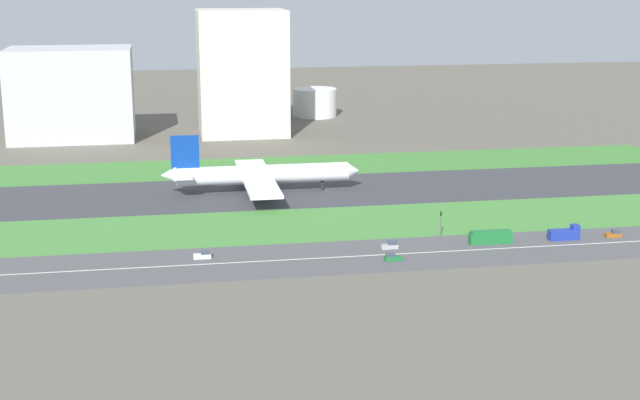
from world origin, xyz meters
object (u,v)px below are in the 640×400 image
airliner (258,174)px  fuel_tank_west (253,100)px  car_1 (393,257)px  traffic_light (441,222)px  car_3 (390,245)px  truck_0 (565,234)px  bus_0 (491,237)px  car_0 (614,234)px  fuel_tank_centre (315,103)px  terminal_building (71,94)px  car_2 (203,255)px  hangar_building (242,73)px

airliner → fuel_tank_west: (14.90, 159.00, 2.60)m
fuel_tank_west → car_1: bearing=-87.5°
airliner → traffic_light: bearing=-54.2°
traffic_light → fuel_tank_west: size_ratio=0.33×
airliner → car_3: size_ratio=14.77×
truck_0 → bus_0: truck_0 is taller
truck_0 → car_0: size_ratio=1.91×
fuel_tank_centre → terminal_building: bearing=-158.3°
truck_0 → car_3: bearing=180.0°
car_1 → bus_0: size_ratio=0.38×
airliner → car_2: airliner is taller
traffic_light → fuel_tank_west: (-28.30, 219.01, 4.54)m
truck_0 → car_0: truck_0 is taller
terminal_building → car_0: bearing=-49.1°
car_1 → car_0: same height
truck_0 → fuel_tank_centre: fuel_tank_centre is taller
terminal_building → hangar_building: bearing=0.0°
airliner → hangar_building: 116.06m
car_1 → car_3: (1.97, 10.00, 0.00)m
truck_0 → airliner: bearing=138.0°
hangar_building → fuel_tank_centre: (39.92, 45.00, -20.27)m
car_2 → car_0: size_ratio=1.00×
traffic_light → hangar_building: hangar_building is taller
terminal_building → car_3: bearing=-62.5°
car_2 → terminal_building: terminal_building is taller
terminal_building → fuel_tank_centre: bearing=21.7°
traffic_light → fuel_tank_centre: fuel_tank_centre is taller
car_3 → traffic_light: (16.04, 7.99, 3.37)m
car_0 → fuel_tank_west: fuel_tank_west is taller
car_2 → fuel_tank_centre: (67.05, 227.00, 6.04)m
car_3 → hangar_building: bearing=96.7°
bus_0 → airliner: bearing=128.7°
car_0 → bus_0: 35.32m
car_3 → car_2: size_ratio=1.00×
terminal_building → truck_0: bearing=-51.8°
airliner → truck_0: 101.73m
airliner → traffic_light: airliner is taller
car_3 → terminal_building: (-94.86, 182.00, 18.60)m
traffic_light → car_2: bearing=-172.9°
traffic_light → hangar_building: bearing=102.2°
car_1 → fuel_tank_centre: size_ratio=0.20×
truck_0 → fuel_tank_centre: bearing=97.5°
truck_0 → car_0: bearing=0.0°
car_3 → car_0: size_ratio=1.00×
car_2 → hangar_building: size_ratio=0.08×
car_1 → traffic_light: (18.01, 17.99, 3.37)m
car_1 → car_0: bearing=-171.2°
terminal_building → fuel_tank_west: 94.67m
car_2 → bus_0: size_ratio=0.38×
car_0 → terminal_building: (-157.55, 182.00, 18.60)m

